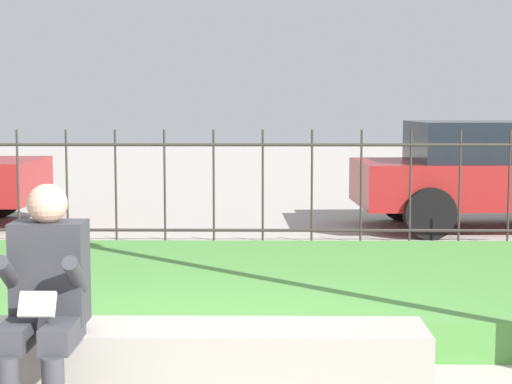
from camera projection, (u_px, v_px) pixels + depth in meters
The scene contains 5 objects.
stone_bench at pixel (181, 369), 4.70m from camera, with size 2.69×0.47×0.43m.
person_seated_reader at pixel (45, 295), 4.39m from camera, with size 0.42×0.73×1.23m.
grass_berm at pixel (229, 288), 7.01m from camera, with size 10.48×3.24×0.27m.
iron_fence at pixel (238, 190), 9.22m from camera, with size 8.48×0.03×1.36m.
car_parked_right at pixel (504, 172), 11.18m from camera, with size 3.99×2.00×1.41m.
Camera 1 is at (0.30, -4.57, 1.64)m, focal length 60.00 mm.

